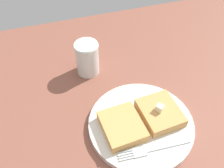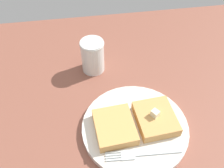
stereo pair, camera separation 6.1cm
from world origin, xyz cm
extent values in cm
cube|color=brown|center=(0.00, 0.00, 1.49)|extent=(96.17, 96.17, 2.99)
cylinder|color=silver|center=(6.65, 0.50, 3.75)|extent=(24.08, 24.08, 1.52)
torus|color=gray|center=(6.65, 0.50, 4.11)|extent=(24.08, 24.08, 0.80)
cube|color=tan|center=(1.91, 0.16, 5.67)|extent=(9.18, 10.43, 2.33)
cube|color=tan|center=(11.39, 0.85, 5.67)|extent=(9.18, 10.43, 2.33)
cube|color=#F1EAC5|center=(2.27, -0.07, 7.63)|extent=(2.08, 2.12, 1.59)
cube|color=silver|center=(3.32, 7.71, 4.69)|extent=(10.04, 1.52, 0.36)
cube|color=silver|center=(9.71, 7.31, 4.69)|extent=(2.93, 2.37, 0.36)
cube|color=silver|center=(12.76, 7.95, 4.69)|extent=(3.21, 0.52, 0.36)
cube|color=silver|center=(12.72, 7.40, 4.69)|extent=(3.21, 0.52, 0.36)
cube|color=silver|center=(12.69, 6.85, 4.69)|extent=(3.21, 0.52, 0.36)
cube|color=silver|center=(12.66, 6.30, 4.69)|extent=(3.21, 0.52, 0.36)
cylinder|color=#351A0C|center=(13.89, -20.95, 6.08)|extent=(5.71, 5.71, 6.19)
cylinder|color=silver|center=(13.89, -20.95, 7.71)|extent=(6.21, 6.21, 9.45)
torus|color=silver|center=(13.89, -20.95, 11.99)|extent=(6.46, 6.46, 0.50)
camera|label=1|loc=(22.47, 28.99, 52.34)|focal=40.00mm
camera|label=2|loc=(16.56, 30.36, 52.34)|focal=40.00mm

